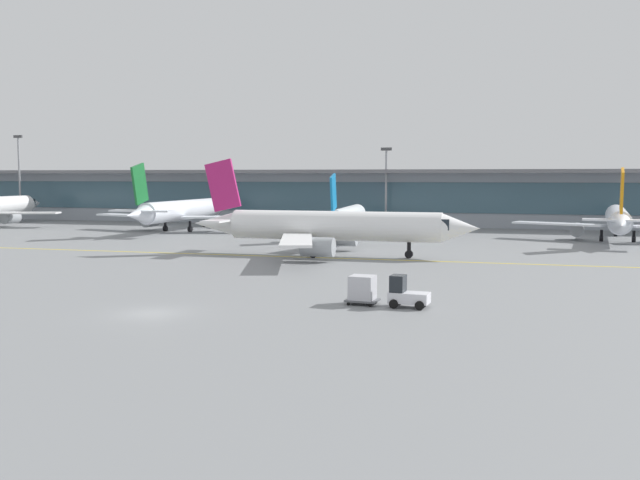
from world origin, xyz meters
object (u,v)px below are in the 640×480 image
(gate_airplane_1, at_px, (182,211))
(apron_light_mast_0, at_px, (19,175))
(apron_light_mast_1, at_px, (386,183))
(taxiing_regional_jet, at_px, (331,227))
(gate_airplane_3, at_px, (618,219))
(gate_airplane_2, at_px, (347,217))
(cargo_dolly_lead, at_px, (362,289))
(baggage_tug, at_px, (406,294))

(gate_airplane_1, relative_size, apron_light_mast_0, 1.93)
(gate_airplane_1, xyz_separation_m, apron_light_mast_1, (29.17, 16.39, 4.17))
(gate_airplane_1, bearing_deg, taxiing_regional_jet, -130.41)
(gate_airplane_3, xyz_separation_m, apron_light_mast_1, (-33.91, 16.42, 4.42))
(gate_airplane_2, height_order, cargo_dolly_lead, gate_airplane_2)
(cargo_dolly_lead, distance_m, apron_light_mast_1, 71.67)
(baggage_tug, relative_size, apron_light_mast_1, 0.21)
(cargo_dolly_lead, bearing_deg, gate_airplane_3, 72.20)
(taxiing_regional_jet, distance_m, baggage_tug, 30.12)
(cargo_dolly_lead, bearing_deg, apron_light_mast_0, 144.90)
(gate_airplane_3, distance_m, cargo_dolly_lead, 58.59)
(baggage_tug, bearing_deg, apron_light_mast_1, 106.27)
(gate_airplane_1, bearing_deg, baggage_tug, -140.95)
(gate_airplane_1, bearing_deg, gate_airplane_3, -89.66)
(gate_airplane_2, height_order, taxiing_regional_jet, taxiing_regional_jet)
(apron_light_mast_1, bearing_deg, gate_airplane_1, -150.66)
(apron_light_mast_0, bearing_deg, apron_light_mast_1, 2.13)
(gate_airplane_3, relative_size, taxiing_regional_jet, 0.92)
(gate_airplane_1, bearing_deg, apron_light_mast_1, -60.30)
(apron_light_mast_0, distance_m, apron_light_mast_1, 69.85)
(gate_airplane_3, bearing_deg, baggage_tug, 165.75)
(gate_airplane_3, relative_size, apron_light_mast_0, 1.79)
(gate_airplane_2, relative_size, apron_light_mast_0, 1.66)
(cargo_dolly_lead, bearing_deg, apron_light_mast_1, 103.99)
(gate_airplane_2, height_order, apron_light_mast_0, apron_light_mast_0)
(gate_airplane_3, bearing_deg, gate_airplane_1, 95.53)
(gate_airplane_2, relative_size, baggage_tug, 9.92)
(taxiing_regional_jet, distance_m, cargo_dolly_lead, 28.79)
(gate_airplane_1, relative_size, gate_airplane_3, 1.08)
(gate_airplane_2, relative_size, gate_airplane_3, 0.93)
(baggage_tug, distance_m, apron_light_mast_0, 108.55)
(gate_airplane_1, bearing_deg, cargo_dolly_lead, -142.77)
(gate_airplane_1, height_order, baggage_tug, gate_airplane_1)
(taxiing_regional_jet, xyz_separation_m, cargo_dolly_lead, (9.32, -27.16, -2.09))
(gate_airplane_3, xyz_separation_m, taxiing_regional_jet, (-31.84, -26.91, 0.27))
(taxiing_regional_jet, xyz_separation_m, apron_light_mast_1, (-2.06, 43.33, 4.14))
(gate_airplane_3, height_order, taxiing_regional_jet, taxiing_regional_jet)
(taxiing_regional_jet, bearing_deg, gate_airplane_3, 39.49)
(gate_airplane_3, height_order, apron_light_mast_0, apron_light_mast_0)
(taxiing_regional_jet, xyz_separation_m, apron_light_mast_0, (-71.85, 40.74, 5.64))
(gate_airplane_1, distance_m, baggage_tug, 69.65)
(baggage_tug, relative_size, cargo_dolly_lead, 1.22)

